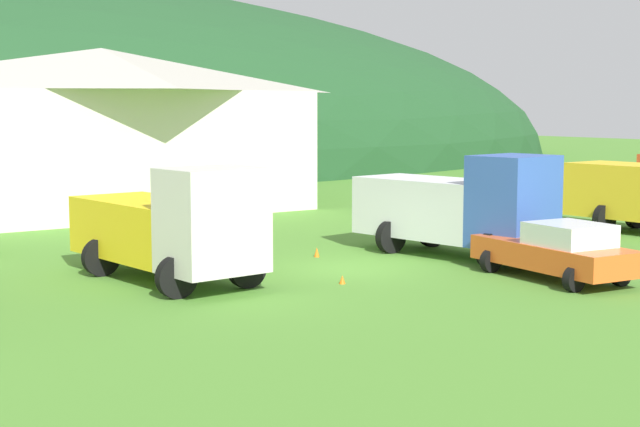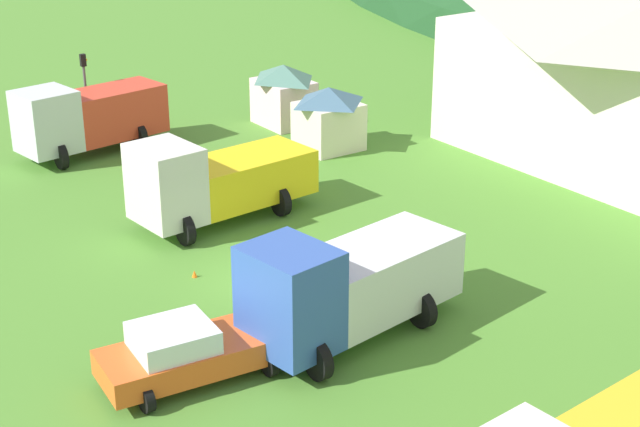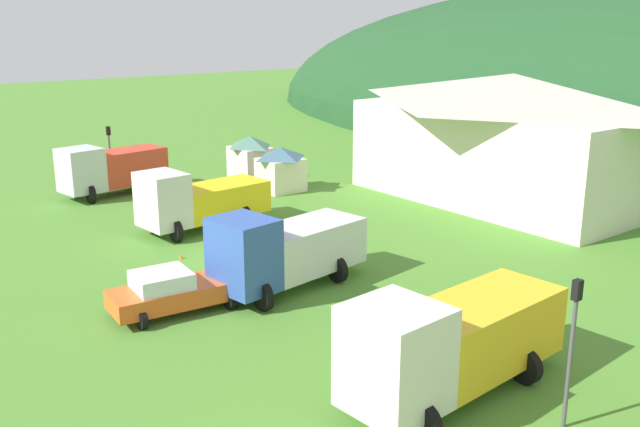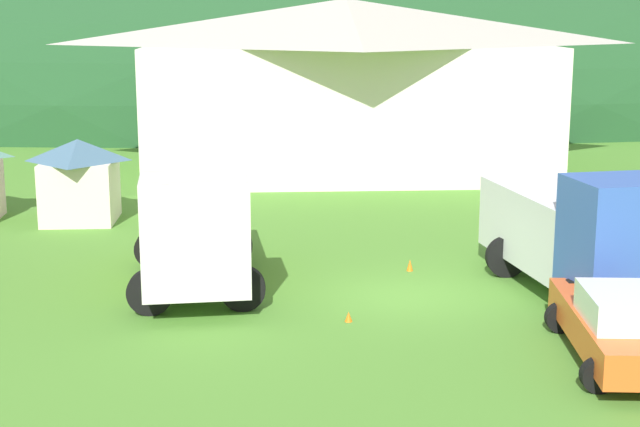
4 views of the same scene
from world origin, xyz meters
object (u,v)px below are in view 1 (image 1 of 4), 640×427
box_truck_blue (461,205)px  service_pickup_orange (557,251)px  traffic_cone_mid_row (317,257)px  traffic_cone_near_pickup (342,284)px  flatbed_truck_yellow (173,225)px  depot_building (103,128)px

box_truck_blue → service_pickup_orange: box_truck_blue is taller
box_truck_blue → traffic_cone_mid_row: (-3.85, 2.67, -1.69)m
traffic_cone_near_pickup → traffic_cone_mid_row: (2.09, 4.27, 0.00)m
flatbed_truck_yellow → traffic_cone_near_pickup: bearing=47.7°
depot_building → flatbed_truck_yellow: depot_building is taller
traffic_cone_mid_row → depot_building: bearing=91.2°
flatbed_truck_yellow → traffic_cone_near_pickup: 4.96m
service_pickup_orange → traffic_cone_mid_row: 7.98m
traffic_cone_near_pickup → service_pickup_orange: bearing=-28.9°
box_truck_blue → service_pickup_orange: size_ratio=1.36×
traffic_cone_mid_row → box_truck_blue: bearing=-34.8°
service_pickup_orange → box_truck_blue: bearing=178.3°
depot_building → service_pickup_orange: 24.60m
box_truck_blue → traffic_cone_mid_row: 4.98m
service_pickup_orange → traffic_cone_near_pickup: bearing=-113.3°
depot_building → traffic_cone_near_pickup: 21.60m
traffic_cone_near_pickup → traffic_cone_mid_row: size_ratio=0.74×
service_pickup_orange → flatbed_truck_yellow: bearing=-117.0°
depot_building → traffic_cone_near_pickup: depot_building is taller
flatbed_truck_yellow → traffic_cone_mid_row: size_ratio=11.04×
flatbed_truck_yellow → traffic_cone_near_pickup: flatbed_truck_yellow is taller
service_pickup_orange → traffic_cone_mid_row: size_ratio=8.16×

